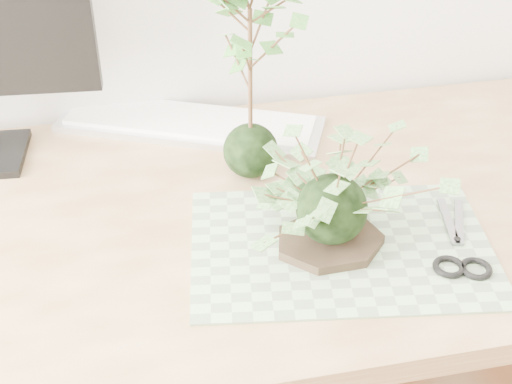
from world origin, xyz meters
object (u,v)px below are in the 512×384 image
ivy_kokedama (334,181)px  keyboard (190,123)px  maple_kokedama (250,23)px  desk (271,249)px

ivy_kokedama → keyboard: (-0.16, 0.40, -0.11)m
maple_kokedama → keyboard: 0.33m
desk → keyboard: bearing=108.5°
ivy_kokedama → maple_kokedama: 0.28m
maple_kokedama → keyboard: bearing=114.3°
maple_kokedama → ivy_kokedama: bearing=-70.8°
desk → ivy_kokedama: size_ratio=4.41×
desk → ivy_kokedama: ivy_kokedama is taller
desk → maple_kokedama: size_ratio=4.10×
ivy_kokedama → keyboard: ivy_kokedama is taller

